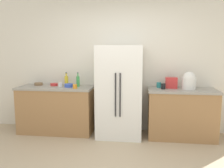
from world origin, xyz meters
TOP-DOWN VIEW (x-y plane):
  - kitchen_back_panel at (0.00, 1.91)m, footprint 5.55×0.10m
  - counter_left at (-1.24, 1.55)m, footprint 1.46×0.63m
  - counter_right at (1.16, 1.55)m, footprint 1.24×0.63m
  - refrigerator at (0.02, 1.51)m, footprint 0.83×0.69m
  - toaster at (0.97, 1.65)m, footprint 0.21×0.15m
  - rice_cooker at (1.28, 1.58)m, footprint 0.25×0.25m
  - bottle_a at (-0.81, 1.61)m, footprint 0.06×0.06m
  - bottle_b at (-1.08, 1.71)m, footprint 0.07×0.07m
  - cup_a at (-0.80, 1.37)m, footprint 0.08×0.08m
  - cup_b at (-1.15, 1.56)m, footprint 0.07×0.07m
  - cup_c at (0.75, 1.69)m, footprint 0.09×0.09m
  - cup_d at (0.81, 1.52)m, footprint 0.08×0.08m
  - bowl_a at (-0.97, 1.53)m, footprint 0.16×0.16m
  - bowl_b at (-1.65, 1.68)m, footprint 0.16×0.16m
  - bowl_c at (-1.31, 1.65)m, footprint 0.15×0.15m

SIDE VIEW (x-z plane):
  - counter_left at x=-1.24m, z-range 0.00..0.91m
  - counter_right at x=1.16m, z-range 0.00..0.91m
  - refrigerator at x=0.02m, z-range 0.00..1.71m
  - bowl_c at x=-1.31m, z-range 0.91..0.96m
  - bowl_b at x=-1.65m, z-range 0.91..0.96m
  - bowl_a at x=-0.97m, z-range 0.91..0.98m
  - cup_a at x=-0.80m, z-range 0.91..0.99m
  - cup_b at x=-1.15m, z-range 0.91..0.99m
  - cup_c at x=0.75m, z-range 0.91..1.01m
  - cup_d at x=0.81m, z-range 0.91..1.02m
  - bottle_b at x=-1.08m, z-range 0.88..1.14m
  - toaster at x=0.97m, z-range 0.91..1.12m
  - bottle_a at x=-0.81m, z-range 0.88..1.16m
  - rice_cooker at x=1.28m, z-range 0.91..1.23m
  - kitchen_back_panel at x=0.00m, z-range 0.00..2.80m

